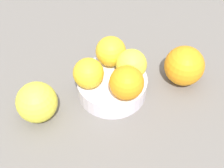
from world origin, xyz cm
name	(u,v)px	position (x,y,z in cm)	size (l,w,h in cm)	color
ground_plane	(112,94)	(0.00, 0.00, -1.00)	(110.00, 110.00, 2.00)	#66605B
fruit_bowl	(112,86)	(0.00, 0.00, 1.90)	(14.43, 14.43, 4.01)	silver
orange_in_bowl_0	(127,83)	(-4.52, -1.59, 7.32)	(6.61, 6.61, 6.61)	orange
orange_in_bowl_1	(111,51)	(4.64, -1.03, 7.16)	(6.30, 6.30, 6.30)	yellow
orange_in_bowl_2	(131,63)	(0.43, -3.97, 7.11)	(6.19, 6.19, 6.19)	yellow
orange_in_bowl_3	(88,72)	(0.35, 4.72, 7.04)	(6.06, 6.06, 6.06)	yellow
orange_loose_0	(184,66)	(-0.66, -15.51, 4.21)	(8.43, 8.43, 8.43)	orange
orange_loose_1	(37,102)	(-1.91, 15.41, 3.99)	(7.98, 7.98, 7.98)	yellow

